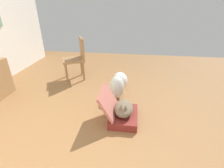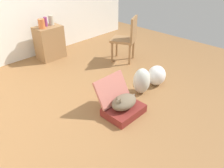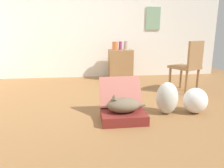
% 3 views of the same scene
% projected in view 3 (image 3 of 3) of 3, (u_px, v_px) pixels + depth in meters
% --- Properties ---
extents(ground_plane, '(7.68, 7.68, 0.00)m').
position_uv_depth(ground_plane, '(96.00, 106.00, 3.16)').
color(ground_plane, olive).
rests_on(ground_plane, ground).
extents(wall_back, '(6.40, 0.15, 2.60)m').
position_uv_depth(wall_back, '(90.00, 23.00, 5.03)').
color(wall_back, silver).
rests_on(wall_back, ground).
extents(suitcase_base, '(0.54, 0.41, 0.12)m').
position_uv_depth(suitcase_base, '(123.00, 116.00, 2.61)').
color(suitcase_base, maroon).
rests_on(suitcase_base, ground).
extents(suitcase_lid, '(0.54, 0.23, 0.38)m').
position_uv_depth(suitcase_lid, '(120.00, 92.00, 2.78)').
color(suitcase_lid, '#B26356').
rests_on(suitcase_lid, suitcase_base).
extents(cat, '(0.49, 0.28, 0.22)m').
position_uv_depth(cat, '(123.00, 105.00, 2.58)').
color(cat, brown).
rests_on(cat, suitcase_base).
extents(plastic_bag_white, '(0.29, 0.27, 0.43)m').
position_uv_depth(plastic_bag_white, '(167.00, 98.00, 2.82)').
color(plastic_bag_white, silver).
rests_on(plastic_bag_white, ground).
extents(plastic_bag_clear, '(0.32, 0.30, 0.35)m').
position_uv_depth(plastic_bag_clear, '(195.00, 101.00, 2.85)').
color(plastic_bag_clear, white).
rests_on(plastic_bag_clear, ground).
extents(side_table, '(0.54, 0.39, 0.69)m').
position_uv_depth(side_table, '(120.00, 65.00, 4.95)').
color(side_table, olive).
rests_on(side_table, ground).
extents(vase_tall, '(0.13, 0.13, 0.19)m').
position_uv_depth(vase_tall, '(115.00, 46.00, 4.79)').
color(vase_tall, '#CC6B38').
rests_on(vase_tall, side_table).
extents(vase_short, '(0.11, 0.11, 0.20)m').
position_uv_depth(vase_short, '(126.00, 45.00, 4.90)').
color(vase_short, '#B7AD99').
rests_on(vase_short, side_table).
extents(vase_round, '(0.07, 0.07, 0.18)m').
position_uv_depth(vase_round, '(120.00, 46.00, 4.88)').
color(vase_round, '#8C387A').
rests_on(vase_round, side_table).
extents(chair, '(0.56, 0.59, 0.93)m').
position_uv_depth(chair, '(188.00, 65.00, 3.81)').
color(chair, olive).
rests_on(chair, ground).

